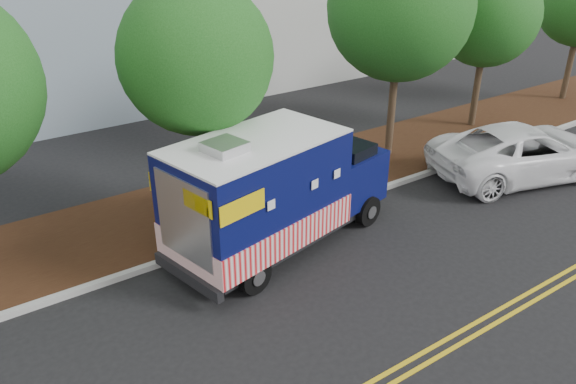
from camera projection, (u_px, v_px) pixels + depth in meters
ground at (266, 263)px, 13.99m from camera, size 120.00×120.00×0.00m
curb at (238, 237)px, 14.99m from camera, size 120.00×0.18×0.15m
mulch_strip at (203, 206)px, 16.54m from camera, size 120.00×4.00×0.15m
centerline_near at (392, 370)px, 10.70m from camera, size 120.00×0.10×0.01m
centerline_far at (401, 378)px, 10.52m from camera, size 120.00×0.10×0.01m
tree_b at (196, 58)px, 13.77m from camera, size 3.85×3.85×6.58m
tree_c at (400, 7)px, 17.78m from camera, size 4.70×4.70×7.50m
tree_d at (488, 15)px, 20.81m from camera, size 3.82×3.82×6.35m
sign_post at (173, 207)px, 14.10m from camera, size 0.06×0.06×2.40m
food_truck at (273, 195)px, 14.02m from camera, size 6.67×3.56×3.34m
white_car at (524, 151)px, 18.28m from camera, size 6.76×4.48×1.72m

